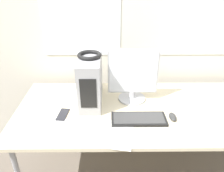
{
  "coord_description": "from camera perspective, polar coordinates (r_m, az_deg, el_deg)",
  "views": [
    {
      "loc": [
        -0.29,
        -1.03,
        1.75
      ],
      "look_at": [
        -0.27,
        0.45,
        0.94
      ],
      "focal_mm": 35.0,
      "sensor_mm": 36.0,
      "label": 1
    }
  ],
  "objects": [
    {
      "name": "wall_back",
      "position": [
        2.12,
        7.58,
        17.51
      ],
      "size": [
        8.0,
        0.07,
        2.7
      ],
      "color": "beige",
      "rests_on": "ground_plane"
    },
    {
      "name": "monitor_main",
      "position": [
        1.82,
        5.48,
        2.52
      ],
      "size": [
        0.41,
        0.23,
        0.46
      ],
      "color": "#B7B7BC",
      "rests_on": "desk"
    },
    {
      "name": "headphones",
      "position": [
        1.72,
        -5.93,
        8.06
      ],
      "size": [
        0.19,
        0.19,
        0.03
      ],
      "color": "black",
      "rests_on": "pc_tower"
    },
    {
      "name": "paper_sheet_front",
      "position": [
        1.55,
        1.47,
        -12.47
      ],
      "size": [
        0.26,
        0.33,
        0.0
      ],
      "rotation": [
        0.0,
        0.0,
        -0.17
      ],
      "color": "white",
      "rests_on": "desk"
    },
    {
      "name": "keyboard",
      "position": [
        1.68,
        6.98,
        -8.52
      ],
      "size": [
        0.41,
        0.17,
        0.02
      ],
      "color": "black",
      "rests_on": "desk"
    },
    {
      "name": "pc_tower",
      "position": [
        1.81,
        -5.6,
        1.61
      ],
      "size": [
        0.17,
        0.46,
        0.4
      ],
      "color": "#9E9EA3",
      "rests_on": "desk"
    },
    {
      "name": "desk",
      "position": [
        1.84,
        8.55,
        -6.94
      ],
      "size": [
        2.1,
        0.9,
        0.73
      ],
      "color": "beige",
      "rests_on": "ground_plane"
    },
    {
      "name": "cell_phone",
      "position": [
        1.76,
        -12.73,
        -7.28
      ],
      "size": [
        0.09,
        0.16,
        0.01
      ],
      "rotation": [
        0.0,
        0.0,
        -0.12
      ],
      "color": "#232328",
      "rests_on": "desk"
    },
    {
      "name": "mouse",
      "position": [
        1.74,
        15.56,
        -7.73
      ],
      "size": [
        0.05,
        0.11,
        0.03
      ],
      "color": "#2D2D2D",
      "rests_on": "desk"
    },
    {
      "name": "paper_sheet_left",
      "position": [
        1.64,
        -15.49,
        -10.97
      ],
      "size": [
        0.29,
        0.35,
        0.0
      ],
      "rotation": [
        0.0,
        0.0,
        -0.32
      ],
      "color": "white",
      "rests_on": "desk"
    }
  ]
}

